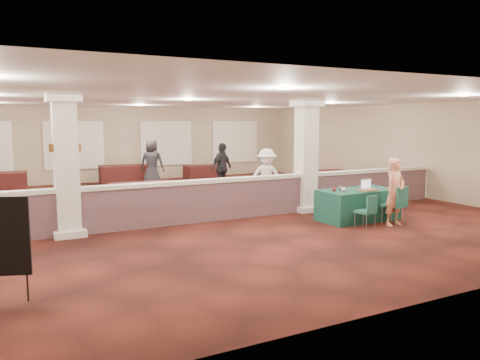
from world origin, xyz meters
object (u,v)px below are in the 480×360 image
attendee_c (222,168)px  attendee_d (152,163)px  far_table_front_center (141,195)px  far_table_back_right (203,173)px  conf_chair_side (368,209)px  attendee_b (267,177)px  far_table_front_right (326,180)px  far_table_back_center (125,175)px  woman (395,192)px  conf_chair_main (397,202)px  near_table (358,205)px

attendee_c → attendee_d: 3.13m
far_table_front_center → attendee_d: bearing=68.6°
far_table_back_right → attendee_d: attendee_d is taller
conf_chair_side → attendee_b: (-0.44, 4.06, 0.39)m
conf_chair_side → far_table_back_right: bearing=77.5°
far_table_front_right → attendee_b: 4.14m
far_table_back_center → far_table_back_right: size_ratio=1.23×
conf_chair_side → woman: 0.92m
far_table_front_center → far_table_back_center: bearing=81.4°
far_table_front_right → attendee_d: (-5.76, 3.61, 0.59)m
conf_chair_main → attendee_d: bearing=99.5°
far_table_front_center → near_table: bearing=-45.0°
conf_chair_side → far_table_front_right: 6.68m
conf_chair_main → far_table_front_right: (2.29, 5.81, -0.22)m
conf_chair_main → attendee_b: 4.30m
far_table_front_center → conf_chair_main: bearing=-47.2°
attendee_b → conf_chair_main: bearing=-48.4°
conf_chair_main → near_table: bearing=108.4°
woman → far_table_back_right: size_ratio=1.04×
far_table_front_center → attendee_d: size_ratio=0.95×
far_table_back_center → attendee_d: size_ratio=1.05×
conf_chair_side → attendee_b: attendee_b is taller
conf_chair_main → attendee_c: attendee_c is taller
near_table → woman: woman is taller
far_table_front_right → far_table_back_right: 5.66m
attendee_c → attendee_d: attendee_d is taller
near_table → far_table_front_right: near_table is taller
conf_chair_main → woman: bearing=-178.5°
far_table_front_center → attendee_b: 3.91m
woman → attendee_b: size_ratio=0.97×
far_table_front_center → far_table_front_right: size_ratio=1.03×
near_table → woman: 1.08m
far_table_back_center → attendee_d: (0.79, -1.13, 0.54)m
conf_chair_side → attendee_c: attendee_c is taller
far_table_back_right → attendee_b: bearing=-95.3°
near_table → woman: size_ratio=1.24×
woman → far_table_front_right: size_ratio=0.96×
attendee_b → attendee_d: bearing=133.3°
conf_chair_side → far_table_front_center: conf_chair_side is taller
conf_chair_side → attendee_c: size_ratio=0.45×
near_table → conf_chair_side: (-0.48, -0.90, 0.08)m
far_table_back_center → attendee_d: bearing=-54.9°
attendee_b → far_table_back_right: bearing=107.0°
conf_chair_main → attendee_d: attendee_d is taller
far_table_front_center → far_table_back_right: 6.64m
attendee_c → far_table_back_center: bearing=99.2°
conf_chair_side → far_table_front_center: 6.79m
near_table → far_table_front_right: (2.79, 4.92, -0.05)m
conf_chair_side → far_table_front_center: (-4.05, 5.44, -0.12)m
far_table_back_right → attendee_c: (-0.81, -3.66, 0.58)m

